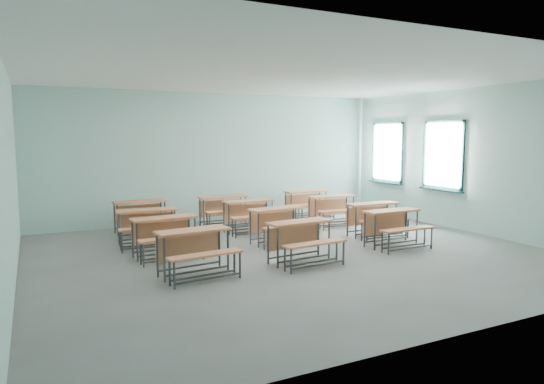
{
  "coord_description": "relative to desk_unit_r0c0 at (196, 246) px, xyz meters",
  "views": [
    {
      "loc": [
        -4.2,
        -7.6,
        2.16
      ],
      "look_at": [
        0.17,
        1.2,
        1.0
      ],
      "focal_mm": 32.0,
      "sensor_mm": 36.0,
      "label": 1
    }
  ],
  "objects": [
    {
      "name": "desk_unit_r2c1",
      "position": [
        2.11,
        2.71,
        0.0
      ],
      "size": [
        1.14,
        0.77,
        0.71
      ],
      "rotation": [
        0.0,
        0.0,
        -0.01
      ],
      "color": "#C47146",
      "rests_on": "ground"
    },
    {
      "name": "desk_unit_r0c2",
      "position": [
        4.04,
        0.18,
        0.0
      ],
      "size": [
        1.15,
        0.78,
        0.71
      ],
      "rotation": [
        0.0,
        0.0,
        0.01
      ],
      "color": "#C47146",
      "rests_on": "ground"
    },
    {
      "name": "desk_unit_r3c0",
      "position": [
        -0.07,
        3.73,
        0.0
      ],
      "size": [
        1.18,
        0.82,
        0.71
      ],
      "rotation": [
        0.0,
        0.0,
        0.05
      ],
      "color": "#C47146",
      "rests_on": "ground"
    },
    {
      "name": "desk_unit_r3c2",
      "position": [
        4.21,
        3.75,
        0.0
      ],
      "size": [
        1.14,
        0.77,
        0.71
      ],
      "rotation": [
        0.0,
        0.0,
        0.0
      ],
      "color": "#C47146",
      "rests_on": "ground"
    },
    {
      "name": "room",
      "position": [
        2.1,
        0.63,
        1.12
      ],
      "size": [
        9.04,
        8.04,
        3.24
      ],
      "color": "gray",
      "rests_on": "ground"
    },
    {
      "name": "desk_unit_r1c1",
      "position": [
        2.17,
        1.42,
        0.0
      ],
      "size": [
        1.22,
        0.89,
        0.71
      ],
      "rotation": [
        0.0,
        0.0,
        0.12
      ],
      "color": "#C47146",
      "rests_on": "ground"
    },
    {
      "name": "desk_unit_r0c1",
      "position": [
        1.84,
        -0.08,
        0.0
      ],
      "size": [
        1.2,
        0.86,
        0.71
      ],
      "rotation": [
        0.0,
        0.0,
        0.08
      ],
      "color": "#C47146",
      "rests_on": "ground"
    },
    {
      "name": "desk_unit_r3c1",
      "position": [
        1.86,
        3.67,
        0.0
      ],
      "size": [
        1.14,
        0.77,
        0.71
      ],
      "rotation": [
        0.0,
        0.0,
        -0.01
      ],
      "color": "#C47146",
      "rests_on": "ground"
    },
    {
      "name": "desk_unit_r1c0",
      "position": [
        -0.12,
        1.33,
        0.0
      ],
      "size": [
        1.18,
        0.83,
        0.71
      ],
      "rotation": [
        0.0,
        0.0,
        0.06
      ],
      "color": "#C47146",
      "rests_on": "ground"
    },
    {
      "name": "desk_unit_r1c2",
      "position": [
        4.33,
        1.14,
        0.0
      ],
      "size": [
        1.16,
        0.79,
        0.71
      ],
      "rotation": [
        0.0,
        0.0,
        -0.03
      ],
      "color": "#C47146",
      "rests_on": "ground"
    },
    {
      "name": "desk_unit_r2c2",
      "position": [
        4.24,
        2.59,
        0.0
      ],
      "size": [
        1.18,
        0.82,
        0.71
      ],
      "rotation": [
        0.0,
        0.0,
        -0.05
      ],
      "color": "#C47146",
      "rests_on": "ground"
    },
    {
      "name": "desk_unit_r2c0",
      "position": [
        -0.22,
        2.4,
        0.0
      ],
      "size": [
        1.2,
        0.86,
        0.71
      ],
      "rotation": [
        0.0,
        0.0,
        -0.09
      ],
      "color": "#C47146",
      "rests_on": "ground"
    },
    {
      "name": "desk_unit_r0c0",
      "position": [
        0.0,
        0.0,
        0.0
      ],
      "size": [
        1.21,
        0.88,
        0.71
      ],
      "rotation": [
        0.0,
        0.0,
        0.1
      ],
      "color": "#C47146",
      "rests_on": "ground"
    }
  ]
}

